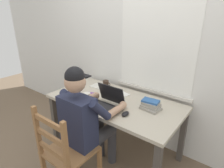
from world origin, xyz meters
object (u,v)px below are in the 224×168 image
object	(u,v)px
coffee_mug_white	(87,97)
computer_mouse	(125,114)
laptop	(106,102)
landscape_photo_print	(91,94)
wooden_chair	(66,153)
coffee_mug_dark	(106,84)
desk	(114,107)
seated_person	(87,119)
book_stack_main	(151,105)

from	to	relation	value
coffee_mug_white	computer_mouse	bearing A→B (deg)	0.50
laptop	coffee_mug_white	world-z (taller)	laptop
landscape_photo_print	coffee_mug_white	bearing A→B (deg)	-80.20
wooden_chair	coffee_mug_dark	bearing A→B (deg)	108.97
desk	wooden_chair	bearing A→B (deg)	-89.63
seated_person	wooden_chair	xyz separation A→B (m)	(-0.00, -0.28, -0.22)
computer_mouse	coffee_mug_dark	world-z (taller)	coffee_mug_dark
coffee_mug_dark	coffee_mug_white	bearing A→B (deg)	-77.76
desk	laptop	size ratio (longest dim) A/B	4.68
wooden_chair	computer_mouse	xyz separation A→B (m)	(0.28, 0.55, 0.26)
laptop	book_stack_main	world-z (taller)	laptop
computer_mouse	wooden_chair	bearing A→B (deg)	-117.31
coffee_mug_white	book_stack_main	bearing A→B (deg)	22.67
wooden_chair	coffee_mug_white	world-z (taller)	wooden_chair
seated_person	coffee_mug_dark	world-z (taller)	seated_person
coffee_mug_white	book_stack_main	distance (m)	0.72
computer_mouse	book_stack_main	size ratio (longest dim) A/B	0.48
seated_person	wooden_chair	size ratio (longest dim) A/B	1.32
laptop	coffee_mug_dark	xyz separation A→B (m)	(-0.37, 0.44, -0.01)
computer_mouse	coffee_mug_white	distance (m)	0.53
coffee_mug_white	landscape_photo_print	xyz separation A→B (m)	(-0.10, 0.17, -0.05)
book_stack_main	computer_mouse	bearing A→B (deg)	-116.58
desk	coffee_mug_white	distance (m)	0.34
desk	book_stack_main	size ratio (longest dim) A/B	7.37
wooden_chair	landscape_photo_print	distance (m)	0.83
desk	landscape_photo_print	distance (m)	0.36
seated_person	book_stack_main	world-z (taller)	seated_person
seated_person	computer_mouse	size ratio (longest dim) A/B	12.55
wooden_chair	desk	bearing A→B (deg)	90.37
desk	coffee_mug_white	world-z (taller)	coffee_mug_white
seated_person	landscape_photo_print	distance (m)	0.56
computer_mouse	coffee_mug_white	size ratio (longest dim) A/B	0.80
desk	coffee_mug_white	bearing A→B (deg)	-139.33
wooden_chair	coffee_mug_dark	distance (m)	1.10
seated_person	landscape_photo_print	world-z (taller)	seated_person
coffee_mug_dark	seated_person	bearing A→B (deg)	-64.49
seated_person	book_stack_main	size ratio (longest dim) A/B	5.99
seated_person	laptop	world-z (taller)	seated_person
wooden_chair	coffee_mug_white	xyz separation A→B (m)	(-0.24, 0.54, 0.30)
computer_mouse	coffee_mug_white	world-z (taller)	coffee_mug_white
coffee_mug_dark	laptop	bearing A→B (deg)	-50.10
seated_person	coffee_mug_dark	size ratio (longest dim) A/B	10.70
laptop	book_stack_main	size ratio (longest dim) A/B	1.57
computer_mouse	coffee_mug_dark	distance (m)	0.78
coffee_mug_dark	book_stack_main	world-z (taller)	book_stack_main
wooden_chair	coffee_mug_white	bearing A→B (deg)	114.33
desk	wooden_chair	world-z (taller)	wooden_chair
desk	computer_mouse	bearing A→B (deg)	-35.11
coffee_mug_white	coffee_mug_dark	bearing A→B (deg)	102.24
laptop	coffee_mug_dark	size ratio (longest dim) A/B	2.81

